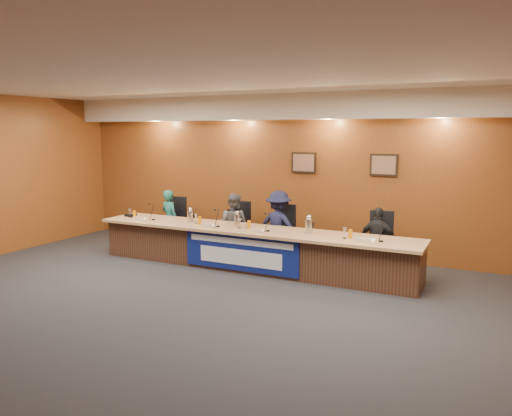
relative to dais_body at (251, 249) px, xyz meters
The scene contains 40 objects.
floor 2.43m from the dais_body, 90.00° to the right, with size 10.00×10.00×0.00m, color black.
ceiling 3.73m from the dais_body, 90.00° to the right, with size 10.00×8.00×0.04m, color silver.
wall_back 2.03m from the dais_body, 90.00° to the left, with size 10.00×0.04×3.20m, color brown.
soffit 2.93m from the dais_body, 90.00° to the left, with size 10.00×0.50×0.50m, color beige.
dais_body is the anchor object (origin of this frame).
dais_top 0.38m from the dais_body, 90.00° to the right, with size 6.10×0.95×0.05m, color #AC8254.
banner 0.42m from the dais_body, 90.00° to the right, with size 2.20×0.02×0.65m, color navy.
banner_text_upper 0.49m from the dais_body, 90.00° to the right, with size 2.00×0.01×0.10m, color silver.
banner_text_lower 0.43m from the dais_body, 90.00° to the right, with size 1.60×0.01×0.28m, color silver.
wall_photo_left 2.21m from the dais_body, 75.71° to the left, with size 0.52×0.04×0.42m, color black.
wall_photo_right 2.95m from the dais_body, 38.13° to the left, with size 0.52×0.04×0.42m, color black.
panelist_a 2.39m from the dais_body, 163.74° to the left, with size 0.46×0.30×1.26m, color #1B594F.
panelist_b 1.03m from the dais_body, 137.60° to the left, with size 0.62×0.48×1.27m, color #535358.
panelist_c 0.79m from the dais_body, 69.32° to the left, with size 0.88×0.51×1.37m, color black.
panelist_d 2.26m from the dais_body, 17.27° to the left, with size 0.69×0.29×1.18m, color black.
office_chair_a 2.41m from the dais_body, 161.45° to the left, with size 0.48×0.48×0.08m, color black.
office_chair_b 1.07m from the dais_body, 133.60° to the left, with size 0.48×0.48×0.08m, color black.
office_chair_c 0.82m from the dais_body, 71.83° to the left, with size 0.48×0.48×0.08m, color black.
office_chair_d 2.28m from the dais_body, 19.68° to the left, with size 0.48×0.48×0.08m, color black.
nameplate_a 2.36m from the dais_body, behind, with size 0.24×0.06×0.09m, color white.
microphone_a 2.13m from the dais_body, behind, with size 0.07×0.07×0.02m, color black.
juice_glass_a 2.62m from the dais_body, behind, with size 0.06×0.06×0.15m, color orange.
water_glass_a 2.74m from the dais_body, behind, with size 0.08×0.08×0.18m, color silver.
nameplate_b 0.91m from the dais_body, 156.21° to the right, with size 0.24×0.06×0.09m, color white.
microphone_b 0.74m from the dais_body, 163.42° to the right, with size 0.07×0.07×0.02m, color black.
juice_glass_b 1.13m from the dais_body, behind, with size 0.06×0.06×0.15m, color orange.
water_glass_b 1.22m from the dais_body, behind, with size 0.08×0.08×0.18m, color silver.
nameplate_c 0.60m from the dais_body, 49.75° to the right, with size 0.24×0.06×0.09m, color white.
microphone_c 0.60m from the dais_body, 20.33° to the right, with size 0.07×0.07×0.02m, color black.
juice_glass_c 0.48m from the dais_body, 85.19° to the right, with size 0.06×0.06×0.15m, color orange.
water_glass_c 0.53m from the dais_body, 142.87° to the right, with size 0.08×0.08×0.18m, color silver.
nameplate_d 2.19m from the dais_body, ahead, with size 0.24×0.06×0.09m, color white.
microphone_d 2.40m from the dais_body, ahead, with size 0.07×0.07×0.02m, color black.
juice_glass_d 1.92m from the dais_body, ahead, with size 0.06×0.06×0.15m, color orange.
water_glass_d 1.85m from the dais_body, ahead, with size 0.08×0.08×0.18m, color silver.
carafe_left 1.39m from the dais_body, behind, with size 0.12×0.12×0.22m, color silver.
carafe_mid 0.59m from the dais_body, behind, with size 0.11×0.11×0.24m, color silver.
carafe_right 1.22m from the dais_body, ahead, with size 0.13×0.13×0.25m, color silver.
speakerphone 2.78m from the dais_body, behind, with size 0.32×0.32×0.05m, color black.
paper_stack 2.19m from the dais_body, ahead, with size 0.22×0.30×0.01m, color white.
Camera 1 is at (4.01, -5.47, 2.47)m, focal length 35.00 mm.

